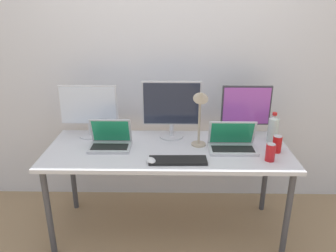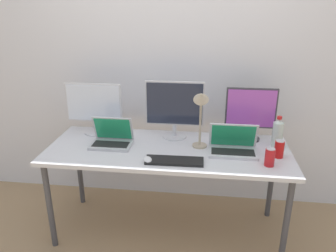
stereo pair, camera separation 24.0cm
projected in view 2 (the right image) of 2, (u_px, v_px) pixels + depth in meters
name	position (u px, v px, depth m)	size (l,w,h in m)	color
ground_plane	(168.00, 229.00, 2.73)	(16.00, 16.00, 0.00)	#9E7F5B
wall_back	(176.00, 61.00, 2.82)	(7.00, 0.08, 2.60)	silver
work_desk	(168.00, 156.00, 2.49)	(1.82, 0.71, 0.74)	#424247
monitor_left	(94.00, 106.00, 2.68)	(0.46, 0.19, 0.42)	silver
monitor_center	(175.00, 107.00, 2.59)	(0.46, 0.19, 0.46)	silver
monitor_right	(251.00, 112.00, 2.55)	(0.39, 0.18, 0.42)	#38383D
laptop_silver	(112.00, 138.00, 2.51)	(0.31, 0.21, 0.22)	#B7B7BC
laptop_secondary	(233.00, 146.00, 2.39)	(0.35, 0.21, 0.22)	silver
keyboard_main	(174.00, 161.00, 2.25)	(0.40, 0.13, 0.02)	black
mouse_by_keyboard	(147.00, 160.00, 2.25)	(0.06, 0.09, 0.04)	silver
water_bottle	(278.00, 133.00, 2.46)	(0.08, 0.08, 0.24)	silver
soda_can_near_keyboard	(279.00, 149.00, 2.31)	(0.07, 0.07, 0.13)	red
soda_can_by_laptop	(270.00, 157.00, 2.19)	(0.07, 0.07, 0.13)	red
desk_lamp	(201.00, 108.00, 2.35)	(0.11, 0.18, 0.47)	tan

